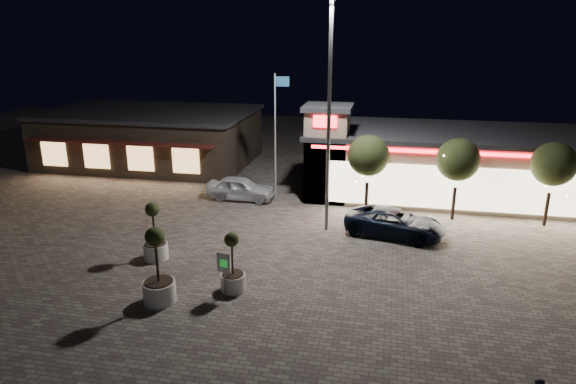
% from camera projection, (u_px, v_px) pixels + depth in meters
% --- Properties ---
extents(ground, '(90.00, 90.00, 0.00)m').
position_uv_depth(ground, '(254.00, 296.00, 21.35)').
color(ground, '#72685C').
rests_on(ground, ground).
extents(retail_building, '(20.40, 8.40, 6.10)m').
position_uv_depth(retail_building, '(456.00, 163.00, 33.64)').
color(retail_building, gray).
rests_on(retail_building, ground).
extents(restaurant_building, '(16.40, 11.00, 4.30)m').
position_uv_depth(restaurant_building, '(151.00, 136.00, 41.97)').
color(restaurant_building, '#382D23').
rests_on(restaurant_building, ground).
extents(floodlight_pole, '(0.60, 0.40, 12.38)m').
position_uv_depth(floodlight_pole, '(329.00, 102.00, 26.29)').
color(floodlight_pole, gray).
rests_on(floodlight_pole, ground).
extents(flagpole, '(0.95, 0.10, 8.00)m').
position_uv_depth(flagpole, '(277.00, 126.00, 32.39)').
color(flagpole, white).
rests_on(flagpole, ground).
extents(string_tree_a, '(2.42, 2.42, 4.79)m').
position_uv_depth(string_tree_a, '(368.00, 156.00, 29.77)').
color(string_tree_a, '#332319').
rests_on(string_tree_a, ground).
extents(string_tree_b, '(2.42, 2.42, 4.79)m').
position_uv_depth(string_tree_b, '(458.00, 160.00, 28.83)').
color(string_tree_b, '#332319').
rests_on(string_tree_b, ground).
extents(string_tree_c, '(2.42, 2.42, 4.79)m').
position_uv_depth(string_tree_c, '(554.00, 164.00, 27.88)').
color(string_tree_c, '#332319').
rests_on(string_tree_c, ground).
extents(pickup_truck, '(5.64, 3.52, 1.45)m').
position_uv_depth(pickup_truck, '(395.00, 223.00, 27.36)').
color(pickup_truck, black).
rests_on(pickup_truck, ground).
extents(white_sedan, '(4.44, 1.83, 1.51)m').
position_uv_depth(white_sedan, '(241.00, 188.00, 33.14)').
color(white_sedan, silver).
rests_on(white_sedan, ground).
extents(planter_left, '(1.17, 1.17, 2.87)m').
position_uv_depth(planter_left, '(155.00, 242.00, 24.52)').
color(planter_left, white).
rests_on(planter_left, ground).
extents(planter_mid, '(1.32, 1.32, 3.25)m').
position_uv_depth(planter_mid, '(158.00, 279.00, 20.60)').
color(planter_mid, white).
rests_on(planter_mid, ground).
extents(planter_right, '(1.07, 1.07, 2.63)m').
position_uv_depth(planter_right, '(233.00, 272.00, 21.62)').
color(planter_right, white).
rests_on(planter_right, ground).
extents(valet_sign, '(0.61, 0.20, 1.88)m').
position_uv_depth(valet_sign, '(224.00, 267.00, 21.00)').
color(valet_sign, gray).
rests_on(valet_sign, ground).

